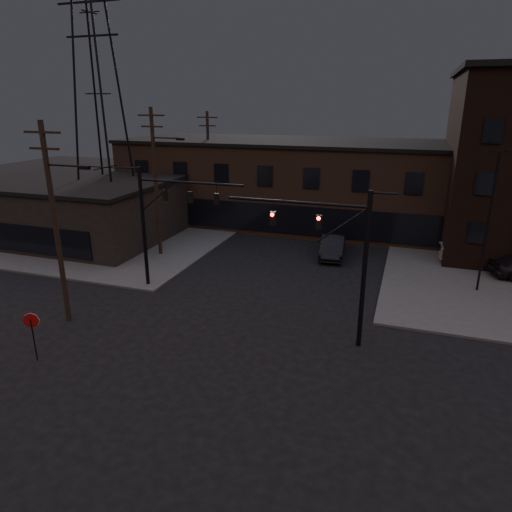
{
  "coord_description": "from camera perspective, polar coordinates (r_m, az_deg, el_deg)",
  "views": [
    {
      "loc": [
        8.23,
        -16.78,
        11.82
      ],
      "look_at": [
        0.26,
        6.5,
        3.5
      ],
      "focal_mm": 32.0,
      "sensor_mm": 36.0,
      "label": 1
    }
  ],
  "objects": [
    {
      "name": "traffic_signal_far",
      "position": [
        29.73,
        -11.92,
        5.04
      ],
      "size": [
        7.12,
        0.24,
        8.0
      ],
      "color": "black",
      "rests_on": "ground"
    },
    {
      "name": "sidewalk_nw",
      "position": [
        50.55,
        -18.55,
        4.27
      ],
      "size": [
        30.0,
        30.0,
        0.15
      ],
      "primitive_type": "cube",
      "color": "#474744",
      "rests_on": "ground"
    },
    {
      "name": "utility_pole_mid",
      "position": [
        36.44,
        -12.35,
        9.27
      ],
      "size": [
        3.7,
        0.28,
        11.5
      ],
      "color": "black",
      "rests_on": "ground"
    },
    {
      "name": "lot_light_a",
      "position": [
        31.78,
        27.23,
        5.16
      ],
      "size": [
        1.5,
        0.28,
        9.14
      ],
      "color": "black",
      "rests_on": "ground"
    },
    {
      "name": "transmission_tower",
      "position": [
        43.56,
        -19.16,
        18.61
      ],
      "size": [
        7.0,
        7.0,
        25.0
      ],
      "primitive_type": null,
      "color": "black",
      "rests_on": "ground"
    },
    {
      "name": "parked_car_lot_b",
      "position": [
        38.32,
        25.45,
        0.17
      ],
      "size": [
        4.93,
        2.4,
        1.38
      ],
      "primitive_type": "imported",
      "rotation": [
        0.0,
        0.0,
        1.67
      ],
      "color": "silver",
      "rests_on": "sidewalk_ne"
    },
    {
      "name": "stop_sign",
      "position": [
        24.12,
        -26.23,
        -7.83
      ],
      "size": [
        0.72,
        0.33,
        2.48
      ],
      "color": "black",
      "rests_on": "ground"
    },
    {
      "name": "ground",
      "position": [
        22.11,
        -6.28,
        -13.76
      ],
      "size": [
        140.0,
        140.0,
        0.0
      ],
      "primitive_type": "plane",
      "color": "black",
      "rests_on": "ground"
    },
    {
      "name": "utility_pole_near",
      "position": [
        26.46,
        -23.75,
        4.09
      ],
      "size": [
        3.7,
        0.28,
        11.0
      ],
      "color": "black",
      "rests_on": "ground"
    },
    {
      "name": "utility_pole_far",
      "position": [
        47.49,
        -5.93,
        11.29
      ],
      "size": [
        2.2,
        0.28,
        11.0
      ],
      "color": "black",
      "rests_on": "ground"
    },
    {
      "name": "traffic_signal_near",
      "position": [
        22.55,
        10.67,
        0.56
      ],
      "size": [
        7.12,
        0.24,
        8.0
      ],
      "color": "black",
      "rests_on": "ground"
    },
    {
      "name": "building_row",
      "position": [
        46.19,
        8.46,
        8.74
      ],
      "size": [
        40.0,
        12.0,
        8.0
      ],
      "primitive_type": "cube",
      "color": "#4F382A",
      "rests_on": "ground"
    },
    {
      "name": "building_left",
      "position": [
        44.25,
        -21.42,
        5.23
      ],
      "size": [
        16.0,
        12.0,
        5.0
      ],
      "primitive_type": "cube",
      "color": "black",
      "rests_on": "ground"
    },
    {
      "name": "car_crossing",
      "position": [
        37.12,
        9.54,
        1.22
      ],
      "size": [
        2.32,
        5.29,
        1.69
      ],
      "primitive_type": "imported",
      "rotation": [
        0.0,
        0.0,
        0.11
      ],
      "color": "black",
      "rests_on": "ground"
    }
  ]
}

